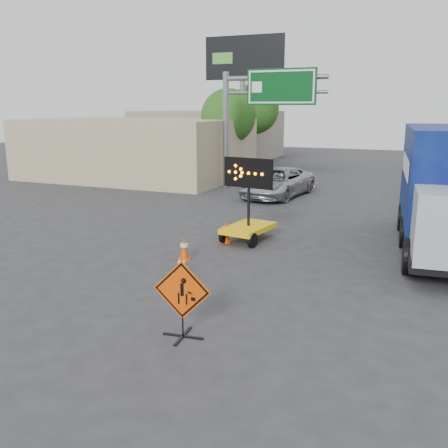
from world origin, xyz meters
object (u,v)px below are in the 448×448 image
Objects in this scene: arrow_board at (248,223)px; pickup_truck at (277,182)px; construction_sign at (182,297)px; box_truck at (448,197)px.

arrow_board reaches higher than pickup_truck.
pickup_truck is (-3.22, 17.32, -0.12)m from construction_sign.
construction_sign reaches higher than pickup_truck.
construction_sign is 0.56× the size of arrow_board.
box_truck reaches higher than arrow_board.
construction_sign is 8.10m from arrow_board.
arrow_board is at bearing 94.27° from construction_sign.
arrow_board is 0.54× the size of pickup_truck.
arrow_board is (-1.44, 7.96, -0.23)m from construction_sign.
box_truck is (5.17, 9.36, 0.98)m from construction_sign.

